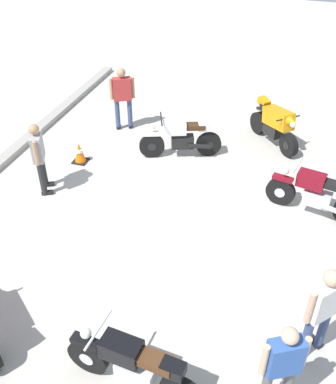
{
  "coord_description": "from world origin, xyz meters",
  "views": [
    {
      "loc": [
        -7.38,
        -2.24,
        6.07
      ],
      "look_at": [
        -0.46,
        -0.04,
        0.75
      ],
      "focal_mm": 41.86,
      "sensor_mm": 36.0,
      "label": 1
    }
  ],
  "objects_px": {
    "motorcycle_maroon_cruiser": "(316,194)",
    "person_in_blue_shirt": "(283,365)",
    "motorcycle_black_cruiser": "(133,366)",
    "person_in_white_shirt": "(322,308)",
    "person_in_red_shirt": "(123,95)",
    "traffic_cone": "(80,153)",
    "person_in_gray_shirt": "(39,154)",
    "motorcycle_orange_sportbike": "(275,124)",
    "motorcycle_silver_cruiser": "(181,138)"
  },
  "relations": [
    {
      "from": "motorcycle_orange_sportbike",
      "to": "person_in_red_shirt",
      "type": "bearing_deg",
      "value": -125.7
    },
    {
      "from": "motorcycle_maroon_cruiser",
      "to": "person_in_gray_shirt",
      "type": "distance_m",
      "value": 6.0
    },
    {
      "from": "person_in_red_shirt",
      "to": "traffic_cone",
      "type": "distance_m",
      "value": 2.17
    },
    {
      "from": "motorcycle_orange_sportbike",
      "to": "motorcycle_maroon_cruiser",
      "type": "bearing_deg",
      "value": -18.12
    },
    {
      "from": "motorcycle_maroon_cruiser",
      "to": "motorcycle_silver_cruiser",
      "type": "distance_m",
      "value": 3.64
    },
    {
      "from": "motorcycle_orange_sportbike",
      "to": "person_in_red_shirt",
      "type": "height_order",
      "value": "person_in_red_shirt"
    },
    {
      "from": "person_in_gray_shirt",
      "to": "traffic_cone",
      "type": "relative_size",
      "value": 3.19
    },
    {
      "from": "motorcycle_silver_cruiser",
      "to": "person_in_red_shirt",
      "type": "bearing_deg",
      "value": -47.5
    },
    {
      "from": "motorcycle_silver_cruiser",
      "to": "person_in_blue_shirt",
      "type": "bearing_deg",
      "value": 96.14
    },
    {
      "from": "person_in_white_shirt",
      "to": "person_in_red_shirt",
      "type": "bearing_deg",
      "value": -5.42
    },
    {
      "from": "motorcycle_silver_cruiser",
      "to": "person_in_red_shirt",
      "type": "distance_m",
      "value": 2.23
    },
    {
      "from": "person_in_blue_shirt",
      "to": "person_in_gray_shirt",
      "type": "bearing_deg",
      "value": -151.84
    },
    {
      "from": "motorcycle_maroon_cruiser",
      "to": "person_in_red_shirt",
      "type": "bearing_deg",
      "value": -12.61
    },
    {
      "from": "motorcycle_maroon_cruiser",
      "to": "person_in_blue_shirt",
      "type": "distance_m",
      "value": 4.54
    },
    {
      "from": "motorcycle_black_cruiser",
      "to": "person_in_white_shirt",
      "type": "distance_m",
      "value": 2.78
    },
    {
      "from": "motorcycle_silver_cruiser",
      "to": "motorcycle_black_cruiser",
      "type": "xyz_separation_m",
      "value": [
        -6.29,
        -1.15,
        0.0
      ]
    },
    {
      "from": "person_in_blue_shirt",
      "to": "person_in_gray_shirt",
      "type": "relative_size",
      "value": 0.97
    },
    {
      "from": "person_in_red_shirt",
      "to": "person_in_blue_shirt",
      "type": "distance_m",
      "value": 8.52
    },
    {
      "from": "motorcycle_silver_cruiser",
      "to": "traffic_cone",
      "type": "relative_size",
      "value": 3.76
    },
    {
      "from": "motorcycle_maroon_cruiser",
      "to": "motorcycle_orange_sportbike",
      "type": "bearing_deg",
      "value": -55.42
    },
    {
      "from": "motorcycle_black_cruiser",
      "to": "person_in_red_shirt",
      "type": "distance_m",
      "value": 7.9
    },
    {
      "from": "person_in_blue_shirt",
      "to": "motorcycle_silver_cruiser",
      "type": "bearing_deg",
      "value": 177.73
    },
    {
      "from": "person_in_blue_shirt",
      "to": "motorcycle_maroon_cruiser",
      "type": "bearing_deg",
      "value": 146.74
    },
    {
      "from": "motorcycle_maroon_cruiser",
      "to": "motorcycle_orange_sportbike",
      "type": "distance_m",
      "value": 3.01
    },
    {
      "from": "person_in_white_shirt",
      "to": "person_in_blue_shirt",
      "type": "distance_m",
      "value": 1.11
    },
    {
      "from": "motorcycle_maroon_cruiser",
      "to": "person_in_white_shirt",
      "type": "bearing_deg",
      "value": 104.02
    },
    {
      "from": "person_in_white_shirt",
      "to": "person_in_red_shirt",
      "type": "distance_m",
      "value": 8.01
    },
    {
      "from": "person_in_white_shirt",
      "to": "person_in_blue_shirt",
      "type": "bearing_deg",
      "value": 108.54
    },
    {
      "from": "motorcycle_maroon_cruiser",
      "to": "person_in_blue_shirt",
      "type": "xyz_separation_m",
      "value": [
        -4.51,
        0.28,
        0.41
      ]
    },
    {
      "from": "traffic_cone",
      "to": "person_in_blue_shirt",
      "type": "bearing_deg",
      "value": -132.13
    },
    {
      "from": "motorcycle_black_cruiser",
      "to": "traffic_cone",
      "type": "bearing_deg",
      "value": -50.97
    },
    {
      "from": "motorcycle_silver_cruiser",
      "to": "person_in_blue_shirt",
      "type": "xyz_separation_m",
      "value": [
        -5.93,
        -3.07,
        0.41
      ]
    },
    {
      "from": "person_in_white_shirt",
      "to": "person_in_blue_shirt",
      "type": "relative_size",
      "value": 1.06
    },
    {
      "from": "motorcycle_maroon_cruiser",
      "to": "person_in_gray_shirt",
      "type": "relative_size",
      "value": 1.22
    },
    {
      "from": "person_in_blue_shirt",
      "to": "traffic_cone",
      "type": "relative_size",
      "value": 3.09
    },
    {
      "from": "motorcycle_orange_sportbike",
      "to": "traffic_cone",
      "type": "height_order",
      "value": "motorcycle_orange_sportbike"
    },
    {
      "from": "motorcycle_orange_sportbike",
      "to": "person_in_gray_shirt",
      "type": "relative_size",
      "value": 0.94
    },
    {
      "from": "motorcycle_black_cruiser",
      "to": "motorcycle_maroon_cruiser",
      "type": "bearing_deg",
      "value": -108.87
    },
    {
      "from": "motorcycle_black_cruiser",
      "to": "person_in_gray_shirt",
      "type": "xyz_separation_m",
      "value": [
        3.9,
        3.7,
        0.45
      ]
    },
    {
      "from": "motorcycle_maroon_cruiser",
      "to": "motorcycle_orange_sportbike",
      "type": "xyz_separation_m",
      "value": [
        2.77,
        1.18,
        0.07
      ]
    },
    {
      "from": "traffic_cone",
      "to": "person_in_red_shirt",
      "type": "bearing_deg",
      "value": -11.08
    },
    {
      "from": "motorcycle_maroon_cruiser",
      "to": "person_in_white_shirt",
      "type": "height_order",
      "value": "person_in_white_shirt"
    },
    {
      "from": "motorcycle_orange_sportbike",
      "to": "person_in_blue_shirt",
      "type": "distance_m",
      "value": 7.35
    },
    {
      "from": "person_in_gray_shirt",
      "to": "motorcycle_maroon_cruiser",
      "type": "bearing_deg",
      "value": -16.13
    },
    {
      "from": "motorcycle_silver_cruiser",
      "to": "motorcycle_black_cruiser",
      "type": "bearing_deg",
      "value": 79.1
    },
    {
      "from": "motorcycle_black_cruiser",
      "to": "person_in_blue_shirt",
      "type": "distance_m",
      "value": 2.0
    },
    {
      "from": "person_in_red_shirt",
      "to": "motorcycle_maroon_cruiser",
      "type": "bearing_deg",
      "value": -141.34
    },
    {
      "from": "motorcycle_black_cruiser",
      "to": "traffic_cone",
      "type": "xyz_separation_m",
      "value": [
        5.26,
        3.49,
        -0.26
      ]
    },
    {
      "from": "person_in_white_shirt",
      "to": "motorcycle_silver_cruiser",
      "type": "bearing_deg",
      "value": -12.78
    },
    {
      "from": "person_in_white_shirt",
      "to": "person_in_blue_shirt",
      "type": "xyz_separation_m",
      "value": [
        -1.02,
        0.44,
        -0.08
      ]
    }
  ]
}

